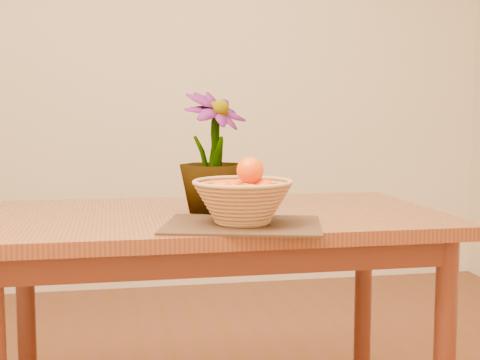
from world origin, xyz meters
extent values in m
cube|color=beige|center=(0.00, 2.25, 1.35)|extent=(4.00, 0.02, 2.70)
cube|color=brown|center=(0.00, 0.30, 0.73)|extent=(1.40, 0.80, 0.04)
cube|color=#522213|center=(0.00, 0.30, 0.67)|extent=(1.28, 0.68, 0.08)
cylinder|color=#522213|center=(0.62, -0.02, 0.35)|extent=(0.06, 0.06, 0.71)
cylinder|color=#522213|center=(-0.62, 0.62, 0.35)|extent=(0.06, 0.06, 0.71)
cylinder|color=#522213|center=(0.62, 0.62, 0.35)|extent=(0.06, 0.06, 0.71)
cube|color=#3E2416|center=(0.04, 0.04, 0.75)|extent=(0.50, 0.42, 0.01)
cylinder|color=#AB7947|center=(0.04, 0.04, 0.76)|extent=(0.14, 0.14, 0.01)
sphere|color=#FF4804|center=(0.04, 0.04, 0.84)|extent=(0.06, 0.06, 0.06)
sphere|color=#FF4804|center=(0.10, 0.06, 0.84)|extent=(0.08, 0.08, 0.08)
sphere|color=#FF4804|center=(0.03, 0.11, 0.84)|extent=(0.07, 0.07, 0.07)
sphere|color=#FF4804|center=(-0.03, 0.03, 0.84)|extent=(0.08, 0.08, 0.08)
sphere|color=#FF4804|center=(0.05, -0.02, 0.84)|extent=(0.07, 0.07, 0.07)
sphere|color=#FF4804|center=(0.06, 0.06, 0.90)|extent=(0.08, 0.08, 0.08)
imported|color=#164614|center=(-0.01, 0.29, 0.94)|extent=(0.30, 0.30, 0.38)
camera|label=1|loc=(-0.31, -1.74, 1.07)|focal=50.00mm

